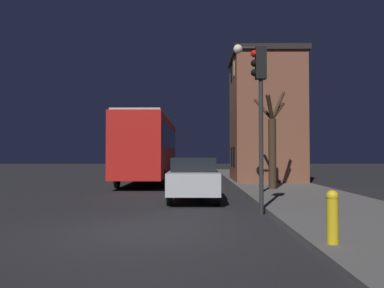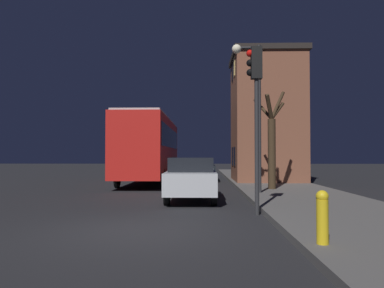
# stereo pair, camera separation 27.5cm
# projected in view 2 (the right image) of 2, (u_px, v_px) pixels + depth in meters

# --- Properties ---
(ground_plane) EXTENTS (120.00, 120.00, 0.00)m
(ground_plane) POSITION_uv_depth(u_px,v_px,m) (137.00, 230.00, 8.24)
(ground_plane) COLOR black
(sidewalk) EXTENTS (4.14, 60.00, 0.16)m
(sidewalk) POSITION_uv_depth(u_px,v_px,m) (375.00, 228.00, 8.10)
(sidewalk) COLOR #514F4C
(sidewalk) RESTS_ON ground
(brick_building) EXTENTS (4.08, 4.59, 7.43)m
(brick_building) POSITION_uv_depth(u_px,v_px,m) (266.00, 117.00, 21.96)
(brick_building) COLOR brown
(brick_building) RESTS_ON sidewalk
(streetlamp) EXTENTS (1.16, 0.38, 5.96)m
(streetlamp) POSITION_uv_depth(u_px,v_px,m) (252.00, 94.00, 15.01)
(streetlamp) COLOR #28282B
(streetlamp) RESTS_ON sidewalk
(traffic_light) EXTENTS (0.43, 0.24, 4.68)m
(traffic_light) POSITION_uv_depth(u_px,v_px,m) (255.00, 95.00, 10.41)
(traffic_light) COLOR #28282B
(traffic_light) RESTS_ON ground
(bare_tree) EXTENTS (1.38, 1.53, 4.36)m
(bare_tree) POSITION_uv_depth(u_px,v_px,m) (272.00, 143.00, 16.54)
(bare_tree) COLOR #382819
(bare_tree) RESTS_ON sidewalk
(bus) EXTENTS (2.49, 11.44, 3.81)m
(bus) POSITION_uv_depth(u_px,v_px,m) (150.00, 145.00, 22.46)
(bus) COLOR red
(bus) RESTS_ON ground
(car_near_lane) EXTENTS (1.73, 4.36, 1.56)m
(car_near_lane) POSITION_uv_depth(u_px,v_px,m) (192.00, 178.00, 13.66)
(car_near_lane) COLOR #B7BABF
(car_near_lane) RESTS_ON ground
(car_mid_lane) EXTENTS (1.90, 4.20, 1.46)m
(car_mid_lane) POSITION_uv_depth(u_px,v_px,m) (200.00, 169.00, 23.83)
(car_mid_lane) COLOR black
(car_mid_lane) RESTS_ON ground
(fire_hydrant) EXTENTS (0.21, 0.21, 0.91)m
(fire_hydrant) POSITION_uv_depth(u_px,v_px,m) (322.00, 216.00, 6.30)
(fire_hydrant) COLOR gold
(fire_hydrant) RESTS_ON sidewalk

